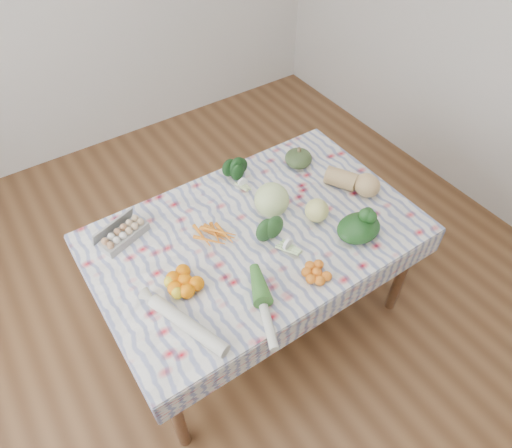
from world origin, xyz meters
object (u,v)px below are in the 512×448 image
at_px(dining_table, 256,242).
at_px(egg_carton, 124,235).
at_px(kabocha_squash, 298,158).
at_px(grapefruit, 317,210).
at_px(cabbage, 272,200).
at_px(butternut_squash, 353,180).

distance_m(dining_table, egg_carton, 0.67).
distance_m(kabocha_squash, grapefruit, 0.45).
bearing_deg(egg_carton, cabbage, -37.90).
bearing_deg(butternut_squash, cabbage, 138.42).
distance_m(cabbage, butternut_squash, 0.49).
xyz_separation_m(dining_table, kabocha_squash, (0.50, 0.30, 0.14)).
bearing_deg(grapefruit, kabocha_squash, 64.75).
distance_m(dining_table, cabbage, 0.24).
bearing_deg(grapefruit, butternut_squash, 12.24).
relative_size(egg_carton, butternut_squash, 0.86).
relative_size(kabocha_squash, grapefruit, 1.27).
bearing_deg(butternut_squash, egg_carton, 134.03).
relative_size(egg_carton, cabbage, 1.39).
bearing_deg(dining_table, egg_carton, 150.62).
bearing_deg(grapefruit, egg_carton, 154.52).
bearing_deg(kabocha_squash, grapefruit, -115.25).
height_order(kabocha_squash, cabbage, cabbage).
relative_size(egg_carton, kabocha_squash, 1.61).
height_order(dining_table, grapefruit, grapefruit).
height_order(egg_carton, butternut_squash, butternut_squash).
relative_size(butternut_squash, grapefruit, 2.37).
bearing_deg(butternut_squash, dining_table, 147.66).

